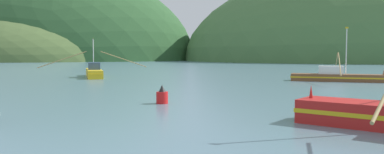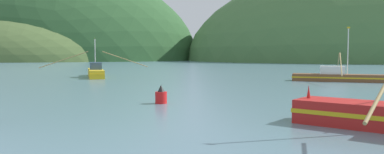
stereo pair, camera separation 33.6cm
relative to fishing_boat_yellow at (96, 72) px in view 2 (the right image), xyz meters
name	(u,v)px [view 2 (the right image)]	position (x,y,z in m)	size (l,w,h in m)	color
hill_far_left	(382,61)	(93.54, 163.73, -0.79)	(213.58, 170.87, 104.29)	#47703D
hill_far_center	(69,60)	(-88.15, 160.88, -0.79)	(158.79, 127.03, 105.60)	#2D562D
hill_far_right	(27,61)	(-96.53, 130.71, -0.79)	(113.38, 90.70, 50.01)	#516B38
fishing_boat_yellow	(96,72)	(0.00, 0.00, 0.00)	(14.76, 11.61, 6.12)	gold
fishing_boat_brown	(338,76)	(34.87, -3.99, -0.13)	(11.92, 19.39, 7.00)	brown
channel_buoy	(161,96)	(17.53, -28.77, -0.25)	(0.84, 0.84, 1.34)	red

